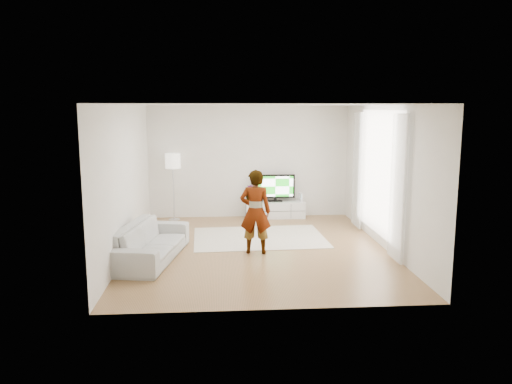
{
  "coord_description": "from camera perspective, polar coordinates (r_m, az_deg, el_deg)",
  "views": [
    {
      "loc": [
        -0.73,
        -9.46,
        2.75
      ],
      "look_at": [
        -0.01,
        0.4,
        1.07
      ],
      "focal_mm": 35.0,
      "sensor_mm": 36.0,
      "label": 1
    }
  ],
  "objects": [
    {
      "name": "curtain_far",
      "position": [
        11.58,
        11.53,
        2.51
      ],
      "size": [
        0.04,
        0.7,
        2.6
      ],
      "primitive_type": "cube",
      "color": "white",
      "rests_on": "floor"
    },
    {
      "name": "curtain_near",
      "position": [
        9.13,
        15.9,
        0.45
      ],
      "size": [
        0.04,
        0.7,
        2.6
      ],
      "primitive_type": "cube",
      "color": "white",
      "rests_on": "floor"
    },
    {
      "name": "wall_back",
      "position": [
        12.56,
        -0.84,
        3.47
      ],
      "size": [
        5.0,
        0.02,
        2.8
      ],
      "primitive_type": "cube",
      "color": "white",
      "rests_on": "floor"
    },
    {
      "name": "wall_front",
      "position": [
        6.64,
        2.19,
        -2.09
      ],
      "size": [
        5.0,
        0.02,
        2.8
      ],
      "primitive_type": "cube",
      "color": "white",
      "rests_on": "floor"
    },
    {
      "name": "player",
      "position": [
        9.38,
        -0.07,
        -2.27
      ],
      "size": [
        0.62,
        0.45,
        1.6
      ],
      "primitive_type": "imported",
      "rotation": [
        0.0,
        0.0,
        3.03
      ],
      "color": "#334772",
      "rests_on": "rug"
    },
    {
      "name": "game_console",
      "position": [
        12.59,
        5.15,
        -0.6
      ],
      "size": [
        0.08,
        0.16,
        0.21
      ],
      "rotation": [
        0.0,
        0.0,
        0.24
      ],
      "color": "white",
      "rests_on": "media_console"
    },
    {
      "name": "floor",
      "position": [
        9.88,
        0.21,
        -6.51
      ],
      "size": [
        6.0,
        6.0,
        0.0
      ],
      "primitive_type": "plane",
      "color": "#A4724A",
      "rests_on": "ground"
    },
    {
      "name": "wall_left",
      "position": [
        9.72,
        -14.65,
        1.35
      ],
      "size": [
        0.02,
        6.0,
        2.8
      ],
      "primitive_type": "cube",
      "color": "white",
      "rests_on": "floor"
    },
    {
      "name": "ceiling",
      "position": [
        9.49,
        0.22,
        9.95
      ],
      "size": [
        6.0,
        6.0,
        0.0
      ],
      "primitive_type": "plane",
      "color": "white",
      "rests_on": "wall_back"
    },
    {
      "name": "rug",
      "position": [
        10.69,
        0.36,
        -5.22
      ],
      "size": [
        2.83,
        2.09,
        0.01
      ],
      "primitive_type": "cube",
      "rotation": [
        0.0,
        0.0,
        0.04
      ],
      "color": "beige",
      "rests_on": "floor"
    },
    {
      "name": "television",
      "position": [
        12.49,
        2.22,
        0.59
      ],
      "size": [
        0.98,
        0.19,
        0.68
      ],
      "color": "black",
      "rests_on": "media_console"
    },
    {
      "name": "floor_lamp",
      "position": [
        12.29,
        -9.48,
        3.19
      ],
      "size": [
        0.37,
        0.37,
        1.65
      ],
      "color": "silver",
      "rests_on": "floor"
    },
    {
      "name": "sofa",
      "position": [
        9.32,
        -11.98,
        -5.6
      ],
      "size": [
        1.28,
        2.41,
        0.67
      ],
      "primitive_type": "imported",
      "rotation": [
        0.0,
        0.0,
        1.39
      ],
      "color": "beige",
      "rests_on": "floor"
    },
    {
      "name": "media_console",
      "position": [
        12.57,
        2.22,
        -2.03
      ],
      "size": [
        1.48,
        0.42,
        0.42
      ],
      "color": "silver",
      "rests_on": "floor"
    },
    {
      "name": "potted_plant",
      "position": [
        12.43,
        -0.65,
        -0.19
      ],
      "size": [
        0.24,
        0.24,
        0.42
      ],
      "primitive_type": "imported",
      "rotation": [
        0.0,
        0.0,
        -0.04
      ],
      "color": "#3F7238",
      "rests_on": "media_console"
    },
    {
      "name": "wall_right",
      "position": [
        10.09,
        14.52,
        1.65
      ],
      "size": [
        0.02,
        6.0,
        2.8
      ],
      "primitive_type": "cube",
      "color": "white",
      "rests_on": "floor"
    },
    {
      "name": "window",
      "position": [
        10.36,
        13.9,
        2.15
      ],
      "size": [
        0.01,
        2.6,
        2.5
      ],
      "primitive_type": "cube",
      "color": "white",
      "rests_on": "wall_right"
    }
  ]
}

